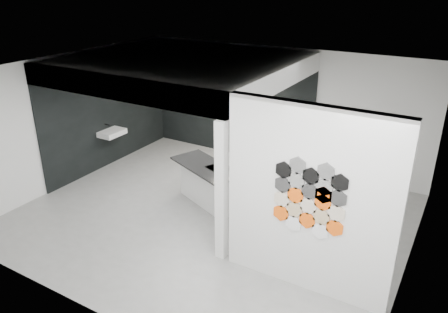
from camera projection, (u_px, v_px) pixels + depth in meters
floor at (212, 216)px, 8.40m from camera, size 7.00×6.00×0.01m
partition_panel at (309, 202)px, 6.02m from camera, size 2.45×0.15×2.80m
bay_clad_back at (230, 109)px, 10.90m from camera, size 4.40×0.04×2.35m
bay_clad_left at (110, 116)px, 10.35m from camera, size 0.04×4.00×2.35m
bulkhead at (182, 67)px, 8.80m from camera, size 4.40×4.00×0.40m
corner_column at (222, 192)px, 6.77m from camera, size 0.16×0.16×2.35m
fascia_beam at (115, 87)px, 7.28m from camera, size 4.40×0.16×0.40m
wall_basin at (112, 133)px, 10.22m from camera, size 0.40×0.60×0.12m
display_shelf at (231, 105)px, 10.73m from camera, size 3.00×0.15×0.04m
kitchen_island at (209, 183)px, 8.71m from camera, size 1.74×1.26×1.28m
stockpot at (200, 95)px, 11.11m from camera, size 0.30×0.30×0.20m
kettle at (272, 108)px, 10.18m from camera, size 0.25×0.25×0.17m
glass_bowl at (282, 111)px, 10.07m from camera, size 0.17×0.17×0.10m
glass_vase at (282, 110)px, 10.06m from camera, size 0.11×0.11×0.13m
bottle_dark at (231, 101)px, 10.69m from camera, size 0.08×0.08×0.17m
utensil_cup at (201, 98)px, 11.11m from camera, size 0.09×0.09×0.09m
hex_tile_cluster at (309, 199)px, 5.90m from camera, size 1.04×0.02×1.16m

